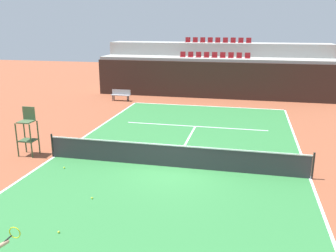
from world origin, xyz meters
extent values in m
plane|color=brown|center=(0.00, 0.00, 0.00)|extent=(80.00, 80.00, 0.00)
cube|color=#2D7238|center=(0.00, 0.00, 0.01)|extent=(11.00, 24.00, 0.01)
cube|color=white|center=(0.00, 11.95, 0.01)|extent=(11.00, 0.10, 0.00)
cube|color=white|center=(-5.45, 0.00, 0.01)|extent=(0.10, 24.00, 0.00)
cube|color=white|center=(5.45, 0.00, 0.01)|extent=(0.10, 24.00, 0.00)
cube|color=white|center=(0.00, 6.40, 0.01)|extent=(8.26, 0.10, 0.00)
cube|color=white|center=(0.00, 3.20, 0.01)|extent=(0.10, 6.40, 0.00)
cube|color=black|center=(0.00, 14.99, 1.45)|extent=(19.05, 0.30, 2.90)
cube|color=#9E9E99|center=(0.00, 16.34, 1.56)|extent=(19.05, 2.40, 3.12)
cube|color=#9E9E99|center=(0.00, 18.74, 2.11)|extent=(19.05, 2.40, 4.21)
cube|color=maroon|center=(-2.65, 16.34, 3.14)|extent=(0.44, 0.44, 0.04)
cube|color=maroon|center=(-2.65, 16.54, 3.36)|extent=(0.44, 0.04, 0.40)
cube|color=maroon|center=(-1.99, 16.34, 3.14)|extent=(0.44, 0.44, 0.04)
cube|color=maroon|center=(-1.99, 16.54, 3.36)|extent=(0.44, 0.04, 0.40)
cube|color=maroon|center=(-1.33, 16.34, 3.14)|extent=(0.44, 0.44, 0.04)
cube|color=maroon|center=(-1.33, 16.54, 3.36)|extent=(0.44, 0.04, 0.40)
cube|color=maroon|center=(-0.66, 16.34, 3.14)|extent=(0.44, 0.44, 0.04)
cube|color=maroon|center=(-0.66, 16.54, 3.36)|extent=(0.44, 0.04, 0.40)
cube|color=maroon|center=(0.00, 16.34, 3.14)|extent=(0.44, 0.44, 0.04)
cube|color=maroon|center=(0.00, 16.54, 3.36)|extent=(0.44, 0.04, 0.40)
cube|color=maroon|center=(0.66, 16.34, 3.14)|extent=(0.44, 0.44, 0.04)
cube|color=maroon|center=(0.66, 16.54, 3.36)|extent=(0.44, 0.04, 0.40)
cube|color=maroon|center=(1.33, 16.34, 3.14)|extent=(0.44, 0.44, 0.04)
cube|color=maroon|center=(1.33, 16.54, 3.36)|extent=(0.44, 0.04, 0.40)
cube|color=maroon|center=(1.99, 16.34, 3.14)|extent=(0.44, 0.44, 0.04)
cube|color=maroon|center=(1.99, 16.54, 3.36)|extent=(0.44, 0.04, 0.40)
cube|color=maroon|center=(2.65, 16.34, 3.14)|extent=(0.44, 0.44, 0.04)
cube|color=maroon|center=(2.65, 16.54, 3.36)|extent=(0.44, 0.04, 0.40)
cube|color=maroon|center=(-2.65, 18.74, 4.23)|extent=(0.44, 0.44, 0.04)
cube|color=maroon|center=(-2.65, 18.94, 4.45)|extent=(0.44, 0.04, 0.40)
cube|color=maroon|center=(-1.99, 18.74, 4.23)|extent=(0.44, 0.44, 0.04)
cube|color=maroon|center=(-1.99, 18.94, 4.45)|extent=(0.44, 0.04, 0.40)
cube|color=maroon|center=(-1.33, 18.74, 4.23)|extent=(0.44, 0.44, 0.04)
cube|color=maroon|center=(-1.33, 18.94, 4.45)|extent=(0.44, 0.04, 0.40)
cube|color=maroon|center=(-0.66, 18.74, 4.23)|extent=(0.44, 0.44, 0.04)
cube|color=maroon|center=(-0.66, 18.94, 4.45)|extent=(0.44, 0.04, 0.40)
cube|color=maroon|center=(0.00, 18.74, 4.23)|extent=(0.44, 0.44, 0.04)
cube|color=maroon|center=(0.00, 18.94, 4.45)|extent=(0.44, 0.04, 0.40)
cube|color=maroon|center=(0.66, 18.74, 4.23)|extent=(0.44, 0.44, 0.04)
cube|color=maroon|center=(0.66, 18.94, 4.45)|extent=(0.44, 0.04, 0.40)
cube|color=maroon|center=(1.33, 18.74, 4.23)|extent=(0.44, 0.44, 0.04)
cube|color=maroon|center=(1.33, 18.94, 4.45)|extent=(0.44, 0.04, 0.40)
cube|color=maroon|center=(1.99, 18.74, 4.23)|extent=(0.44, 0.44, 0.04)
cube|color=maroon|center=(1.99, 18.94, 4.45)|extent=(0.44, 0.04, 0.40)
cube|color=maroon|center=(2.65, 18.74, 4.23)|extent=(0.44, 0.44, 0.04)
cube|color=maroon|center=(2.65, 18.94, 4.45)|extent=(0.44, 0.04, 0.40)
cylinder|color=black|center=(-5.50, 0.00, 0.55)|extent=(0.08, 0.08, 1.07)
cylinder|color=black|center=(5.50, 0.00, 0.55)|extent=(0.08, 0.08, 1.07)
cube|color=#333338|center=(0.00, 0.00, 0.47)|extent=(10.90, 0.02, 0.92)
cube|color=white|center=(0.00, 0.00, 0.96)|extent=(10.90, 0.04, 0.05)
cylinder|color=black|center=(-1.92, -7.96, 1.34)|extent=(0.03, 0.28, 0.03)
torus|color=#BFD819|center=(-1.92, -7.70, 1.34)|extent=(0.28, 0.02, 0.28)
cylinder|color=#334C2D|center=(-7.05, -0.30, 0.78)|extent=(0.06, 0.06, 1.55)
cylinder|color=#334C2D|center=(-6.35, -0.30, 0.78)|extent=(0.06, 0.06, 1.55)
cylinder|color=#334C2D|center=(-7.05, 0.30, 0.78)|extent=(0.06, 0.06, 1.55)
cylinder|color=#334C2D|center=(-6.35, 0.30, 0.78)|extent=(0.06, 0.06, 1.55)
cube|color=#334C2D|center=(-6.70, 0.00, 0.70)|extent=(0.70, 0.60, 0.04)
cube|color=#3F5938|center=(-6.70, 0.00, 1.57)|extent=(0.60, 0.60, 0.05)
cube|color=#3F5938|center=(-6.70, 0.28, 1.90)|extent=(0.60, 0.04, 0.60)
cube|color=#99999E|center=(-6.80, 12.46, 0.45)|extent=(1.50, 0.40, 0.05)
cube|color=#99999E|center=(-6.80, 12.64, 0.67)|extent=(1.50, 0.04, 0.36)
cube|color=#2D2D33|center=(-7.40, 12.32, 0.21)|extent=(0.06, 0.06, 0.42)
cube|color=#2D2D33|center=(-6.20, 12.32, 0.21)|extent=(0.06, 0.06, 0.42)
cube|color=#2D2D33|center=(-7.40, 12.60, 0.21)|extent=(0.06, 0.06, 0.42)
cube|color=#2D2D33|center=(-6.20, 12.60, 0.21)|extent=(0.06, 0.06, 0.42)
sphere|color=#CCE033|center=(-2.08, -3.43, 0.04)|extent=(0.07, 0.07, 0.07)
sphere|color=#CCE033|center=(-4.34, -1.15, 0.04)|extent=(0.07, 0.07, 0.07)
sphere|color=#CCE033|center=(-2.13, -5.60, 0.04)|extent=(0.07, 0.07, 0.07)
camera|label=1|loc=(2.94, -13.83, 5.77)|focal=38.80mm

